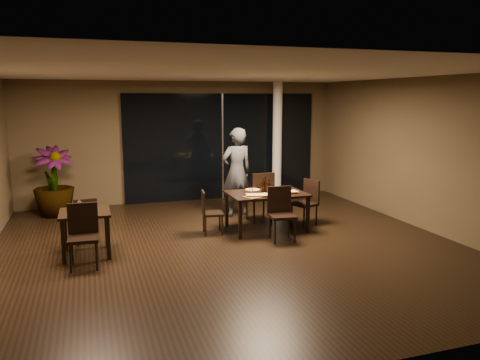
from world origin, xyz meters
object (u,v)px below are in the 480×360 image
(main_table, at_px, (266,196))
(chair_side_near, at_px, (83,232))
(chair_side_far, at_px, (86,219))
(chair_main_right, at_px, (307,200))
(side_table, at_px, (85,219))
(potted_plant, at_px, (54,182))
(bottle_b, at_px, (269,186))
(bottle_c, at_px, (265,184))
(chair_main_left, at_px, (209,210))
(bottle_a, at_px, (263,185))
(chair_main_near, at_px, (281,210))
(chair_main_far, at_px, (261,194))
(diner, at_px, (237,172))

(main_table, relative_size, chair_side_near, 1.53)
(chair_side_far, height_order, chair_side_near, chair_side_near)
(chair_main_right, bearing_deg, side_table, -101.10)
(side_table, distance_m, potted_plant, 3.09)
(bottle_b, xyz_separation_m, bottle_c, (-0.04, 0.08, 0.02))
(chair_main_left, relative_size, bottle_b, 3.16)
(bottle_a, bearing_deg, side_table, -170.47)
(chair_main_near, bearing_deg, chair_side_far, 173.49)
(main_table, bearing_deg, chair_side_far, 178.12)
(chair_main_far, height_order, bottle_c, bottle_c)
(side_table, relative_size, bottle_b, 3.00)
(chair_side_near, xyz_separation_m, bottle_b, (3.48, 1.00, 0.34))
(chair_main_left, bearing_deg, chair_side_near, 122.88)
(main_table, bearing_deg, side_table, -171.63)
(chair_main_right, bearing_deg, chair_main_far, -139.33)
(chair_main_far, distance_m, chair_side_near, 3.89)
(chair_main_far, distance_m, bottle_c, 0.62)
(main_table, relative_size, chair_main_near, 1.53)
(diner, relative_size, bottle_b, 7.33)
(diner, height_order, potted_plant, diner)
(side_table, xyz_separation_m, chair_main_right, (4.35, 0.61, -0.10))
(diner, bearing_deg, main_table, 90.88)
(diner, bearing_deg, bottle_a, 88.88)
(bottle_c, bearing_deg, side_table, -170.41)
(chair_main_left, bearing_deg, potted_plant, 57.37)
(chair_side_far, bearing_deg, bottle_c, 174.43)
(diner, bearing_deg, bottle_b, 92.77)
(main_table, bearing_deg, diner, 99.84)
(diner, relative_size, bottle_c, 6.19)
(main_table, relative_size, potted_plant, 0.97)
(main_table, xyz_separation_m, bottle_c, (-0.00, 0.07, 0.23))
(diner, bearing_deg, chair_side_near, 26.22)
(chair_side_near, bearing_deg, chair_main_far, 26.60)
(chair_main_near, bearing_deg, chair_main_far, 92.49)
(chair_main_near, relative_size, bottle_b, 3.67)
(chair_main_right, height_order, bottle_c, bottle_c)
(bottle_c, bearing_deg, potted_plant, 148.99)
(chair_side_far, height_order, bottle_a, bottle_a)
(chair_main_near, xyz_separation_m, chair_main_right, (0.93, 0.79, -0.03))
(bottle_c, bearing_deg, chair_main_right, 2.40)
(chair_side_near, height_order, bottle_c, bottle_c)
(side_table, relative_size, chair_main_far, 0.75)
(main_table, distance_m, bottle_b, 0.21)
(bottle_b, bearing_deg, main_table, 171.99)
(chair_side_near, height_order, bottle_b, bottle_b)
(chair_side_near, bearing_deg, chair_side_far, 90.45)
(bottle_a, relative_size, bottle_c, 0.92)
(main_table, height_order, bottle_c, bottle_c)
(main_table, xyz_separation_m, chair_side_far, (-3.40, 0.11, -0.20))
(chair_main_far, relative_size, bottle_c, 3.37)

